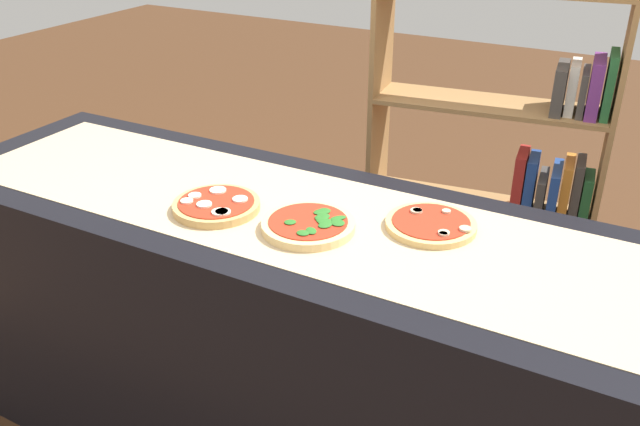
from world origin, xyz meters
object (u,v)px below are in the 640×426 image
bookshelf (515,170)px  pizza_spinach_1 (309,225)px  pizza_mushroom_2 (431,224)px  pizza_mozzarella_0 (216,205)px

bookshelf → pizza_spinach_1: bearing=-100.9°
pizza_mushroom_2 → pizza_mozzarella_0: bearing=-161.9°
pizza_spinach_1 → bookshelf: bookshelf is taller
pizza_spinach_1 → pizza_mushroom_2: 0.31m
pizza_mozzarella_0 → pizza_spinach_1: size_ratio=0.98×
pizza_spinach_1 → pizza_mushroom_2: pizza_spinach_1 is taller
pizza_mushroom_2 → bookshelf: (-0.03, 1.11, -0.28)m
pizza_spinach_1 → bookshelf: bearing=79.1°
pizza_mozzarella_0 → pizza_spinach_1: 0.27m
pizza_mozzarella_0 → pizza_spinach_1: (0.27, 0.02, 0.00)m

